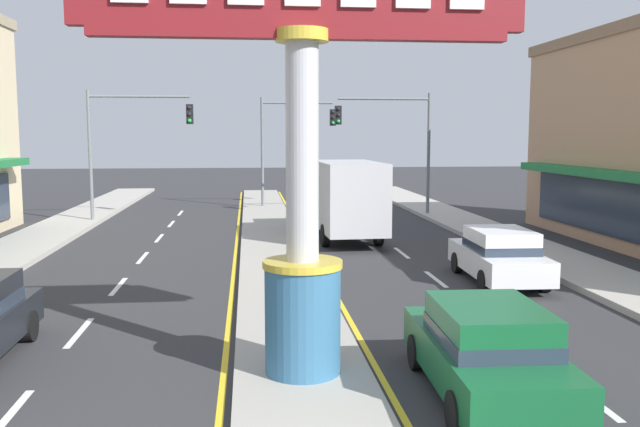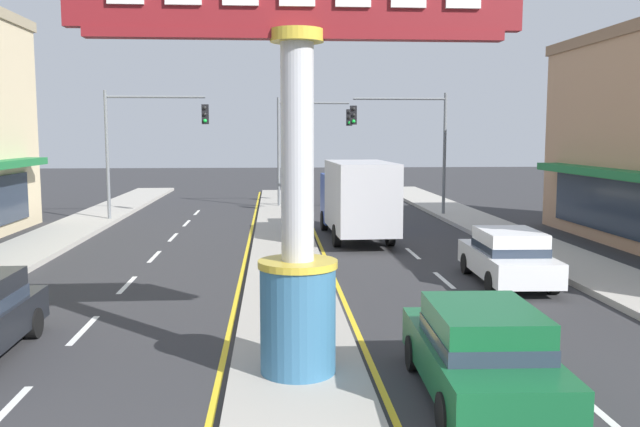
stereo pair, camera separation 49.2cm
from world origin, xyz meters
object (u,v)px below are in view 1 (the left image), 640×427
Objects in this scene: traffic_light_median_far at (289,134)px; sedan_near_left_lane at (499,255)px; traffic_light_right_side at (395,132)px; box_truck_near_right_lane at (344,197)px; traffic_light_left_side at (128,132)px; district_sign at (302,146)px; sedan_far_right_lane at (486,349)px.

sedan_near_left_lane is (4.69, -20.13, -3.41)m from traffic_light_median_far.
traffic_light_right_side reaches higher than box_truck_near_right_lane.
traffic_light_left_side is at bearing -175.94° from traffic_light_right_side.
traffic_light_median_far reaches higher than sedan_near_left_lane.
district_sign is at bearing -130.84° from sedan_near_left_lane.
district_sign is at bearing -100.69° from box_truck_near_right_lane.
traffic_light_median_far is at bearing 135.77° from traffic_light_right_side.
traffic_light_right_side is (12.82, 0.91, 0.00)m from traffic_light_left_side.
sedan_far_right_lane is (1.39, -28.31, -3.41)m from traffic_light_median_far.
traffic_light_right_side is 23.98m from sedan_far_right_lane.
traffic_light_left_side and traffic_light_median_far have the same top height.
traffic_light_right_side is at bearing 88.92° from sedan_near_left_lane.
sedan_near_left_lane is (12.53, -14.37, -3.46)m from traffic_light_left_side.
sedan_far_right_lane is at bearing -67.74° from traffic_light_left_side.
box_truck_near_right_lane is 8.88m from sedan_near_left_lane.
district_sign is 1.19× the size of traffic_light_right_side.
traffic_light_right_side is at bearing 4.06° from traffic_light_left_side.
traffic_light_right_side is 8.29m from box_truck_near_right_lane.
traffic_light_median_far is 1.42× the size of sedan_near_left_lane.
traffic_light_right_side is at bearing -44.23° from traffic_light_median_far.
traffic_light_right_side is (6.41, 22.37, 0.27)m from district_sign.
traffic_light_median_far is 1.42× the size of sedan_far_right_lane.
traffic_light_median_far is at bearing 86.99° from district_sign.
traffic_light_right_side is 15.67m from sedan_near_left_lane.
traffic_light_median_far reaches higher than sedan_far_right_lane.
traffic_light_right_side is 0.89× the size of box_truck_near_right_lane.
sedan_near_left_lane is (3.30, 8.18, 0.00)m from sedan_far_right_lane.
traffic_light_left_side is 1.42× the size of sedan_near_left_lane.
district_sign is 9.89m from sedan_near_left_lane.
district_sign is 1.69× the size of sedan_far_right_lane.
traffic_light_left_side is at bearing 146.52° from box_truck_near_right_lane.
sedan_far_right_lane is (-0.07, -16.40, -0.91)m from box_truck_near_right_lane.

